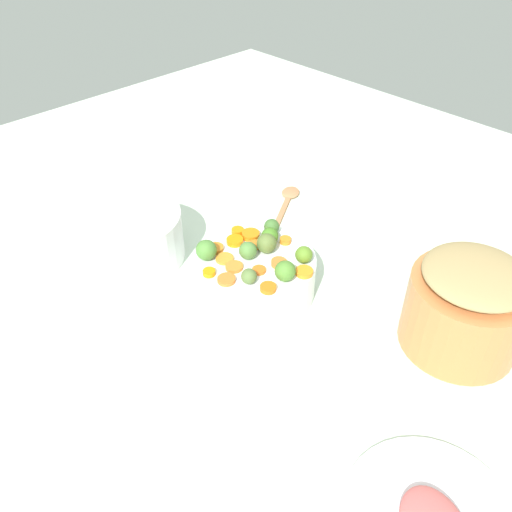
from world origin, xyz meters
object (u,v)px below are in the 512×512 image
object	(u,v)px
metal_pot	(464,313)
casserole_dish	(126,237)
wooden_spoon	(284,207)
serving_bowl_carrots	(256,276)

from	to	relation	value
metal_pot	casserole_dish	bearing A→B (deg)	24.70
wooden_spoon	casserole_dish	bearing A→B (deg)	75.03
wooden_spoon	casserole_dish	world-z (taller)	casserole_dish
wooden_spoon	serving_bowl_carrots	bearing A→B (deg)	122.82
metal_pot	casserole_dish	size ratio (longest dim) A/B	0.86
serving_bowl_carrots	wooden_spoon	world-z (taller)	serving_bowl_carrots
metal_pot	casserole_dish	distance (m)	0.73
wooden_spoon	casserole_dish	xyz separation A→B (m)	(0.11, 0.41, 0.05)
serving_bowl_carrots	metal_pot	xyz separation A→B (m)	(-0.37, -0.18, 0.03)
metal_pot	wooden_spoon	distance (m)	0.57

